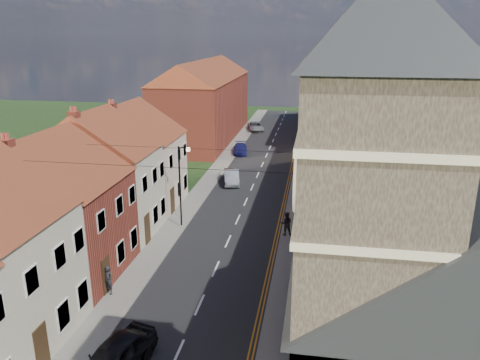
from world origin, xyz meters
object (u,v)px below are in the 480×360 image
Objects in this scene: lamppost at (181,181)px; car_distant at (256,127)px; pedestrian_right at (286,224)px; car_near at (115,358)px; pedestrian_left_b at (108,280)px; car_far at (240,149)px; church at (424,286)px; car_mid at (231,177)px.

lamppost reaches higher than car_distant.
pedestrian_right is at bearing -92.67° from car_distant.
pedestrian_left_b is at bearing 130.83° from car_near.
lamppost is at bearing -10.29° from pedestrian_right.
car_near is at bearing -97.16° from car_far.
car_near is 0.98× the size of car_distant.
church is at bearing 102.10° from pedestrian_right.
church reaches higher than pedestrian_right.
car_near is 38.07m from car_far.
car_near is at bearing -102.72° from car_mid.
pedestrian_right is at bearing -3.68° from lamppost.
car_far is at bearing -103.60° from car_distant.
car_mid is 2.28× the size of pedestrian_right.
pedestrian_right is at bearing -74.75° from car_mid.
car_far is at bearing 82.75° from car_mid.
car_distant is 37.33m from pedestrian_right.
pedestrian_right is at bearing 82.16° from car_near.
church is at bearing -80.82° from car_far.
pedestrian_right reaches higher than pedestrian_left_b.
car_near is 51.78m from car_distant.
car_near is 6.40m from pedestrian_left_b.
pedestrian_right is at bearing 65.95° from pedestrian_left_b.
pedestrian_left_b is (-14.46, 6.78, -4.93)m from church.
pedestrian_left_b is (-1.29, -9.90, -2.60)m from lamppost.
car_far is at bearing -79.45° from pedestrian_right.
car_near reaches higher than car_mid.
lamppost is 11.43m from car_mid.
pedestrian_left_b is (-1.90, -32.34, 0.38)m from car_far.
pedestrian_right is (7.08, -22.93, 0.41)m from car_far.
lamppost is 3.50× the size of pedestrian_right.
church is at bearing -51.70° from lamppost.
car_mid is 21.04m from pedestrian_left_b.
lamppost reaches higher than pedestrian_right.
pedestrian_left_b is at bearing -101.99° from car_far.
car_near is at bearing -102.53° from car_distant.
car_far is 24.01m from pedestrian_right.
pedestrian_right reaches higher than car_near.
lamppost is 22.64m from car_far.
church reaches higher than car_distant.
church is at bearing -90.23° from car_distant.
pedestrian_left_b reaches higher than car_mid.
car_distant is (-12.56, 52.84, -5.25)m from church.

